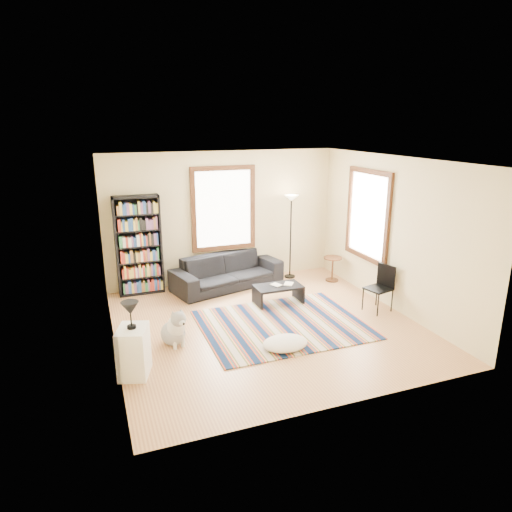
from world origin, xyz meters
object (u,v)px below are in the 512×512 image
object	(u,v)px
sofa	(227,271)
bookshelf	(139,246)
coffee_table	(278,294)
folding_chair	(378,289)
side_table	(332,269)
floor_cushion	(285,343)
white_cabinet	(134,352)
dog	(173,326)
floor_lamp	(291,237)

from	to	relation	value
sofa	bookshelf	bearing A→B (deg)	156.42
coffee_table	folding_chair	size ratio (longest dim) A/B	1.05
side_table	bookshelf	bearing A→B (deg)	169.77
floor_cushion	white_cabinet	distance (m)	2.27
bookshelf	floor_cushion	world-z (taller)	bookshelf
floor_cushion	side_table	xyz separation A→B (m)	(2.24, 2.50, 0.18)
bookshelf	dog	world-z (taller)	bookshelf
white_cabinet	sofa	bearing A→B (deg)	70.51
sofa	bookshelf	world-z (taller)	bookshelf
dog	floor_lamp	bearing A→B (deg)	19.45
floor_cushion	floor_lamp	size ratio (longest dim) A/B	0.39
dog	white_cabinet	bearing A→B (deg)	-150.12
floor_lamp	side_table	world-z (taller)	floor_lamp
bookshelf	side_table	distance (m)	4.15
white_cabinet	bookshelf	bearing A→B (deg)	99.37
floor_cushion	white_cabinet	xyz separation A→B (m)	(-2.26, 0.04, 0.26)
sofa	folding_chair	xyz separation A→B (m)	(2.22, -2.20, 0.09)
side_table	dog	world-z (taller)	dog
bookshelf	floor_cushion	bearing A→B (deg)	-61.21
coffee_table	floor_lamp	distance (m)	1.75
coffee_table	white_cabinet	distance (m)	3.33
floor_cushion	folding_chair	xyz separation A→B (m)	(2.19, 0.75, 0.34)
floor_cushion	white_cabinet	world-z (taller)	white_cabinet
bookshelf	white_cabinet	distance (m)	3.28
bookshelf	folding_chair	distance (m)	4.71
floor_lamp	dog	bearing A→B (deg)	-143.23
coffee_table	white_cabinet	bearing A→B (deg)	-149.74
bookshelf	coffee_table	xyz separation A→B (m)	(2.39, -1.50, -0.82)
side_table	dog	xyz separation A→B (m)	(-3.83, -1.74, 0.03)
side_table	floor_cushion	bearing A→B (deg)	-131.91
floor_cushion	folding_chair	bearing A→B (deg)	18.95
bookshelf	dog	distance (m)	2.56
bookshelf	floor_lamp	world-z (taller)	bookshelf
coffee_table	floor_lamp	xyz separation A→B (m)	(0.86, 1.33, 0.75)
sofa	dog	distance (m)	2.69
coffee_table	floor_lamp	world-z (taller)	floor_lamp
white_cabinet	coffee_table	bearing A→B (deg)	48.28
floor_cushion	sofa	bearing A→B (deg)	90.42
folding_chair	dog	distance (m)	3.79
coffee_table	floor_cushion	distance (m)	1.83
floor_lamp	folding_chair	world-z (taller)	floor_lamp
floor_lamp	dog	size ratio (longest dim) A/B	3.07
floor_cushion	floor_lamp	bearing A→B (deg)	64.22
coffee_table	floor_lamp	size ratio (longest dim) A/B	0.48
side_table	dog	distance (m)	4.21
bookshelf	side_table	bearing A→B (deg)	-10.23
side_table	folding_chair	world-z (taller)	folding_chair
sofa	floor_cushion	xyz separation A→B (m)	(0.02, -2.96, -0.25)
white_cabinet	dog	size ratio (longest dim) A/B	1.15
folding_chair	dog	size ratio (longest dim) A/B	1.42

